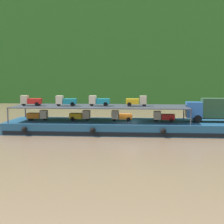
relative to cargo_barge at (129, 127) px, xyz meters
name	(u,v)px	position (x,y,z in m)	size (l,w,h in m)	color
ground_plane	(129,132)	(0.00, 0.02, -0.75)	(400.00, 400.00, 0.00)	#7F664C
hillside_far_bank	(136,31)	(0.00, 67.04, 20.98)	(148.68, 40.40, 38.59)	#286023
cargo_barge	(129,127)	(0.00, 0.00, 0.00)	(32.25, 8.33, 1.50)	navy
covered_lorry	(214,109)	(11.14, 0.05, 2.45)	(7.89, 2.42, 3.10)	#285BA3
cargo_rack	(100,106)	(-3.80, 0.02, 2.69)	(23.05, 6.97, 2.00)	#383D47
mini_truck_lower_stern	(38,115)	(-12.35, -0.05, 1.44)	(2.74, 1.21, 1.38)	orange
mini_truck_lower_aft	(80,115)	(-6.54, 0.16, 1.44)	(2.80, 1.30, 1.38)	gold
mini_truck_lower_mid	(122,116)	(-0.98, 0.13, 1.44)	(2.76, 1.24, 1.38)	orange
mini_truck_lower_fore	(164,116)	(4.59, -0.07, 1.44)	(2.76, 1.24, 1.38)	red
mini_truck_upper_stern	(31,101)	(-13.16, -0.43, 3.44)	(2.77, 1.25, 1.38)	red
mini_truck_upper_mid	(66,101)	(-8.38, -0.42, 3.44)	(2.78, 1.27, 1.38)	teal
mini_truck_upper_fore	(99,101)	(-4.00, 0.03, 3.44)	(2.77, 1.24, 1.38)	teal
mini_truck_upper_bow	(137,101)	(1.04, 0.09, 3.44)	(2.74, 1.20, 1.38)	gold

